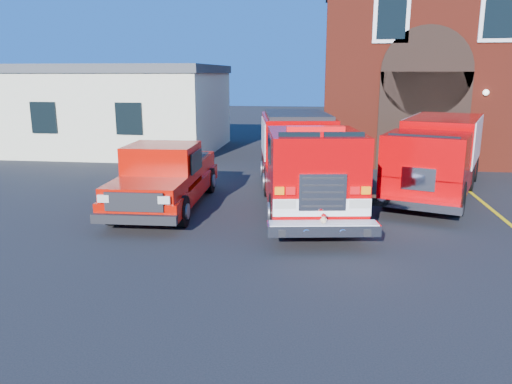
# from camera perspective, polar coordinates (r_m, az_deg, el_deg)

# --- Properties ---
(ground) EXTENTS (100.00, 100.00, 0.00)m
(ground) POSITION_cam_1_polar(r_m,az_deg,el_deg) (12.84, 0.71, -4.42)
(ground) COLOR black
(ground) RESTS_ON ground
(parking_stripe_mid) EXTENTS (0.12, 3.00, 0.01)m
(parking_stripe_mid) POSITION_cam_1_polar(r_m,az_deg,el_deg) (17.35, 24.27, -0.88)
(parking_stripe_mid) COLOR yellow
(parking_stripe_mid) RESTS_ON ground
(parking_stripe_far) EXTENTS (0.12, 3.00, 0.01)m
(parking_stripe_far) POSITION_cam_1_polar(r_m,az_deg,el_deg) (20.17, 21.92, 1.20)
(parking_stripe_far) COLOR yellow
(parking_stripe_far) RESTS_ON ground
(fire_station) EXTENTS (15.20, 10.20, 8.45)m
(fire_station) POSITION_cam_1_polar(r_m,az_deg,el_deg) (27.19, 24.35, 12.93)
(fire_station) COLOR maroon
(fire_station) RESTS_ON ground
(side_building) EXTENTS (10.20, 8.20, 4.35)m
(side_building) POSITION_cam_1_polar(r_m,az_deg,el_deg) (27.28, -15.16, 9.31)
(side_building) COLOR #E9E9C4
(side_building) RESTS_ON ground
(fire_engine) EXTENTS (3.67, 8.88, 2.65)m
(fire_engine) POSITION_cam_1_polar(r_m,az_deg,el_deg) (15.33, 5.36, 3.75)
(fire_engine) COLOR black
(fire_engine) RESTS_ON ground
(pickup_truck) EXTENTS (2.34, 6.00, 1.94)m
(pickup_truck) POSITION_cam_1_polar(r_m,az_deg,el_deg) (15.10, -10.27, 1.68)
(pickup_truck) COLOR black
(pickup_truck) RESTS_ON ground
(secondary_truck) EXTENTS (4.68, 7.88, 2.45)m
(secondary_truck) POSITION_cam_1_polar(r_m,az_deg,el_deg) (17.65, 20.03, 4.13)
(secondary_truck) COLOR black
(secondary_truck) RESTS_ON ground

